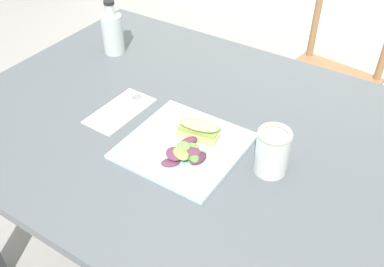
# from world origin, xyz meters

# --- Properties ---
(ground_plane) EXTENTS (9.38, 9.38, 0.00)m
(ground_plane) POSITION_xyz_m (0.00, 0.00, 0.00)
(ground_plane) COLOR gray
(dining_table) EXTENTS (1.32, 1.01, 0.74)m
(dining_table) POSITION_xyz_m (0.03, 0.00, 0.63)
(dining_table) COLOR #51565B
(dining_table) RESTS_ON ground
(chair_wooden_far) EXTENTS (0.45, 0.45, 0.87)m
(chair_wooden_far) POSITION_xyz_m (0.19, 0.93, 0.45)
(chair_wooden_far) COLOR #8E6642
(chair_wooden_far) RESTS_ON ground
(plate_lunch) EXTENTS (0.30, 0.30, 0.01)m
(plate_lunch) POSITION_xyz_m (0.10, -0.10, 0.74)
(plate_lunch) COLOR silver
(plate_lunch) RESTS_ON dining_table
(sandwich_half_front) EXTENTS (0.12, 0.07, 0.06)m
(sandwich_half_front) POSITION_xyz_m (0.11, -0.05, 0.78)
(sandwich_half_front) COLOR #DBB270
(sandwich_half_front) RESTS_ON plate_lunch
(salad_mixed_greens) EXTENTS (0.11, 0.14, 0.04)m
(salad_mixed_greens) POSITION_xyz_m (0.13, -0.13, 0.77)
(salad_mixed_greens) COLOR #602D47
(salad_mixed_greens) RESTS_ON plate_lunch
(napkin_folded) EXTENTS (0.11, 0.22, 0.00)m
(napkin_folded) POSITION_xyz_m (-0.15, -0.06, 0.74)
(napkin_folded) COLOR silver
(napkin_folded) RESTS_ON dining_table
(fork_on_napkin) EXTENTS (0.03, 0.19, 0.00)m
(fork_on_napkin) POSITION_xyz_m (-0.15, -0.05, 0.75)
(fork_on_napkin) COLOR silver
(fork_on_napkin) RESTS_ON napkin_folded
(bottle_cold_brew) EXTENTS (0.07, 0.07, 0.19)m
(bottle_cold_brew) POSITION_xyz_m (-0.40, 0.20, 0.81)
(bottle_cold_brew) COLOR black
(bottle_cold_brew) RESTS_ON dining_table
(mason_jar_iced_tea) EXTENTS (0.09, 0.09, 0.12)m
(mason_jar_iced_tea) POSITION_xyz_m (0.33, -0.05, 0.80)
(mason_jar_iced_tea) COLOR #C67528
(mason_jar_iced_tea) RESTS_ON dining_table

